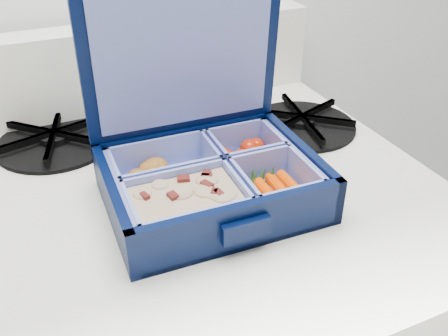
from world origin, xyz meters
name	(u,v)px	position (x,y,z in m)	size (l,w,h in m)	color
bento_box	(211,182)	(-0.11, 1.66, 0.87)	(0.24, 0.18, 0.06)	black
burner_grate	(301,120)	(0.09, 1.78, 0.85)	(0.16, 0.16, 0.02)	black
burner_grate_rear	(55,138)	(-0.25, 1.87, 0.85)	(0.16, 0.16, 0.02)	black
fork	(242,137)	(-0.01, 1.78, 0.85)	(0.02, 0.17, 0.01)	#A5A6B9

